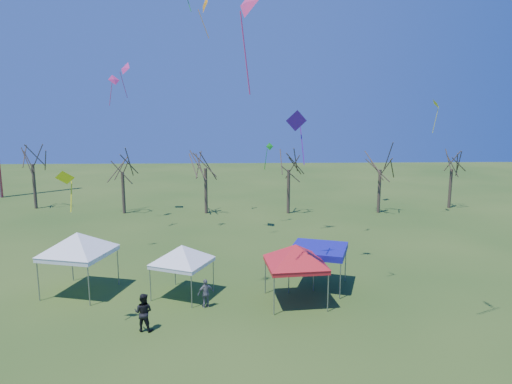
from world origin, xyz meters
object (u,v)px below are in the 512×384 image
Objects in this scene: tree_0 at (31,148)px; tree_1 at (122,157)px; tent_white_west at (77,237)px; tent_white_mid at (182,249)px; tree_2 at (205,152)px; person_dark at (143,312)px; tree_5 at (453,155)px; tree_4 at (381,154)px; tree_3 at (289,154)px; tent_red at (296,248)px; person_grey at (206,293)px; tent_blue at (319,250)px.

tree_0 is 10.47m from tree_1.
tent_white_mid is (5.96, -0.70, -0.56)m from tent_white_west.
tree_2 is 4.42× the size of person_dark.
tree_2 is 25.97m from person_dark.
tent_white_west is at bearing 173.32° from tent_white_mid.
tree_1 is 34.52m from tree_5.
tree_4 is 31.09m from tent_white_west.
tree_4 reaches higher than tent_white_west.
tree_3 reaches higher than tent_white_west.
person_grey is (-4.82, -0.46, -2.28)m from tent_red.
tree_1 is 26.13m from tree_4.
tent_blue is 2.55× the size of person_grey.
tree_4 is at bearing -149.84° from person_grey.
tree_4 reaches higher than tree_5.
tree_4 is (9.32, -0.04, -0.02)m from tree_3.
tree_2 reaches higher than tree_1.
tent_white_mid reaches higher than tent_blue.
tree_4 is at bearing -0.26° from tree_3.
tent_white_mid is (18.67, -24.25, -3.72)m from tree_0.
tent_red reaches higher than person_dark.
tree_4 reaches higher than tent_blue.
tree_4 is at bearing -1.42° from tree_1.
tree_3 is (16.80, -0.60, 0.29)m from tree_1.
tree_2 is 22.11m from tent_blue.
tree_5 is at bearing 13.85° from tree_4.
tree_4 reaches higher than tree_1.
tree_2 is at bearing 90.50° from tent_white_mid.
person_dark is (-7.59, -3.00, -2.14)m from tent_red.
tree_1 is at bearing 177.94° from tree_3.
tree_5 reaches higher than tent_white_west.
tree_0 is 1.13× the size of tree_5.
tent_red is (14.82, -22.65, -2.73)m from tree_1.
tree_1 is at bearing -15.18° from tree_0.
person_grey is (1.41, -1.60, -1.99)m from tent_white_mid.
tent_white_mid is at bearing -98.00° from person_dark.
tree_4 reaches higher than tent_red.
tree_2 is 2.26× the size of tent_white_mid.
tree_1 is at bearing -177.65° from tree_5.
tree_3 is at bearing 68.56° from tent_white_mid.
tent_blue is at bearing -91.00° from tree_3.
tree_2 reaches higher than tent_white_mid.
tent_blue is at bearing -68.26° from tree_2.
tree_2 is 23.51m from tent_red.
person_dark is at bearing -92.64° from tree_2.
tree_1 is at bearing 128.80° from tent_blue.
tent_white_mid is 4.72m from person_dark.
tree_4 is (36.20, -3.38, -0.43)m from tree_0.
tree_4 is 1.84× the size of tent_red.
tent_white_mid is 0.85× the size of tent_red.
tent_red is (-19.67, -24.07, -2.67)m from tree_5.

